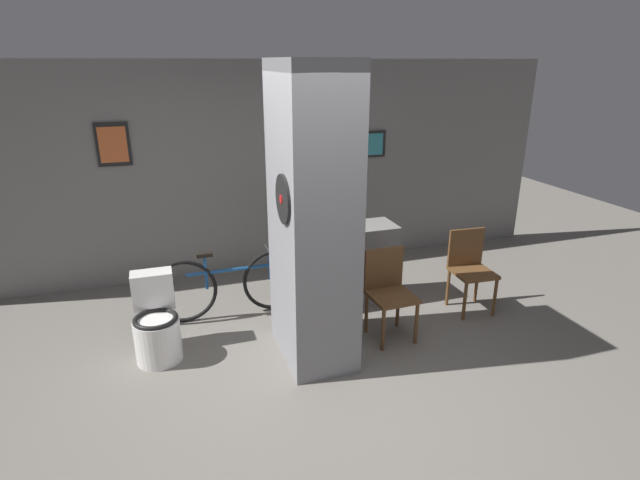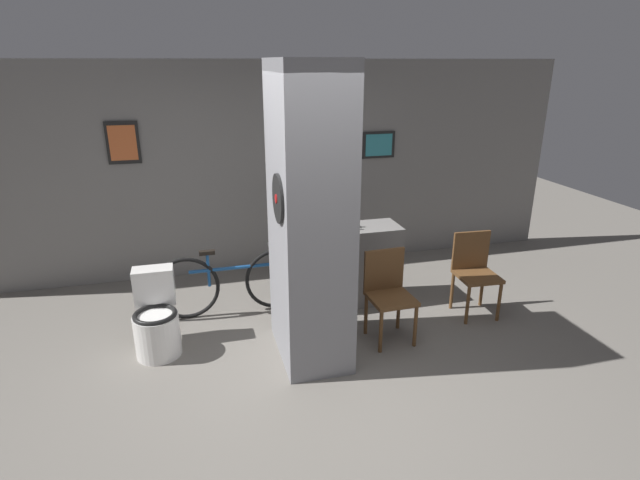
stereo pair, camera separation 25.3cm
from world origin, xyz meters
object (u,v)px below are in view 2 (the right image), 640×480
object	(u,v)px
chair_by_doorway	(474,269)
bicycle	(233,282)
bottle_tall	(340,222)
toilet	(156,321)
chair_near_pillar	(388,291)

from	to	relation	value
chair_by_doorway	bicycle	xyz separation A→B (m)	(-2.49, 0.63, -0.13)
bottle_tall	toilet	bearing A→B (deg)	-166.60
chair_near_pillar	chair_by_doorway	bearing A→B (deg)	10.30
chair_near_pillar	chair_by_doorway	world-z (taller)	same
chair_by_doorway	bicycle	distance (m)	2.57
toilet	chair_by_doorway	size ratio (longest dim) A/B	0.86
toilet	bicycle	size ratio (longest dim) A/B	0.46
chair_near_pillar	bicycle	bearing A→B (deg)	145.23
chair_by_doorway	bicycle	bearing A→B (deg)	169.12
chair_by_doorway	bottle_tall	bearing A→B (deg)	162.39
chair_near_pillar	bottle_tall	size ratio (longest dim) A/B	3.35
toilet	chair_near_pillar	world-z (taller)	chair_near_pillar
toilet	chair_near_pillar	bearing A→B (deg)	-8.09
toilet	chair_near_pillar	size ratio (longest dim) A/B	0.86
chair_by_doorway	bottle_tall	size ratio (longest dim) A/B	3.35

